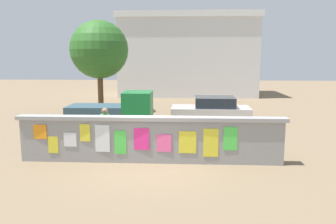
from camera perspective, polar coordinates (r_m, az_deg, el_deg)
ground at (r=18.71m, az=-0.40°, el=-0.95°), size 60.00×60.00×0.00m
poster_wall at (r=10.75m, az=-3.01°, el=-4.54°), size 8.49×0.42×1.48m
auto_rickshaw_truck at (r=14.80m, az=-8.89°, el=-0.26°), size 3.62×1.56×1.85m
car_parked at (r=16.70m, az=7.34°, el=0.26°), size 3.83×1.76×1.40m
motorcycle at (r=12.96m, az=5.82°, el=-3.53°), size 1.90×0.56×0.87m
bicycle_far at (r=12.00m, az=13.56°, el=-5.27°), size 1.71×0.44×0.95m
person_walking at (r=11.75m, az=-10.53°, el=-2.37°), size 0.38×0.38×1.62m
tree_roadside at (r=20.73m, az=-11.49°, el=10.22°), size 3.43×3.43×5.46m
building_background at (r=30.15m, az=3.34°, el=9.57°), size 11.74×6.00×6.92m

